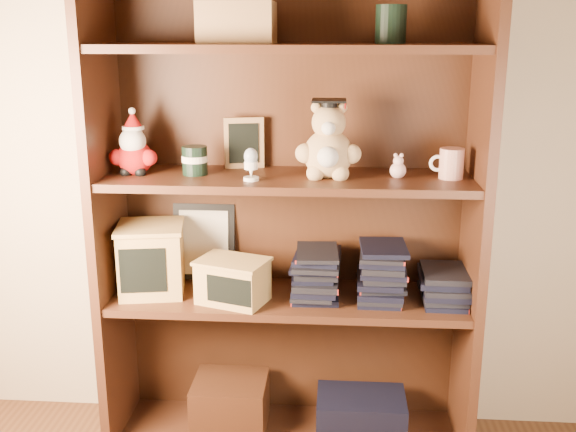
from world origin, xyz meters
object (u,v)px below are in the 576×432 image
at_px(grad_teddy_bear, 328,147).
at_px(treats_box, 152,258).
at_px(bookcase, 288,224).
at_px(teacher_mug, 451,163).

xyz_separation_m(grad_teddy_bear, treats_box, (-0.57, 0.01, -0.38)).
xyz_separation_m(bookcase, treats_box, (-0.45, -0.05, -0.11)).
bearing_deg(treats_box, teacher_mug, 0.06).
relative_size(bookcase, teacher_mug, 15.21).
xyz_separation_m(grad_teddy_bear, teacher_mug, (0.37, 0.01, -0.05)).
bearing_deg(grad_teddy_bear, teacher_mug, 1.14).
bearing_deg(bookcase, treats_box, -173.41).
height_order(grad_teddy_bear, treats_box, grad_teddy_bear).
distance_m(bookcase, grad_teddy_bear, 0.30).
relative_size(teacher_mug, treats_box, 0.43).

